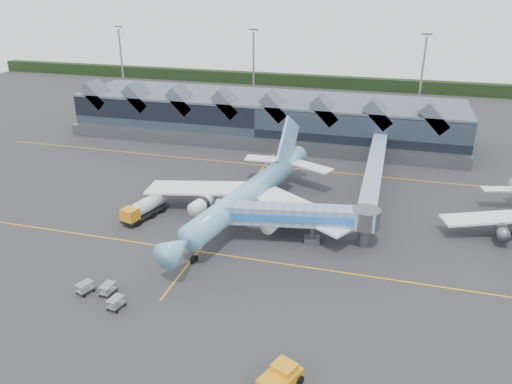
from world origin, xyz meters
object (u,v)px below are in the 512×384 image
(pushback_tug, at_px, (280,378))
(main_airliner, at_px, (248,195))
(fuel_truck, at_px, (146,207))
(jet_bridge, at_px, (306,217))

(pushback_tug, bearing_deg, main_airliner, 135.78)
(fuel_truck, relative_size, pushback_tug, 1.82)
(fuel_truck, xyz_separation_m, pushback_tug, (28.68, -29.10, -0.82))
(main_airliner, distance_m, jet_bridge, 11.63)
(fuel_truck, bearing_deg, pushback_tug, -30.24)
(jet_bridge, relative_size, pushback_tug, 4.53)
(main_airliner, xyz_separation_m, pushback_tug, (13.08, -33.29, -3.01))
(fuel_truck, distance_m, pushback_tug, 40.87)
(jet_bridge, height_order, fuel_truck, jet_bridge)
(main_airliner, xyz_separation_m, fuel_truck, (-15.60, -4.18, -2.19))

